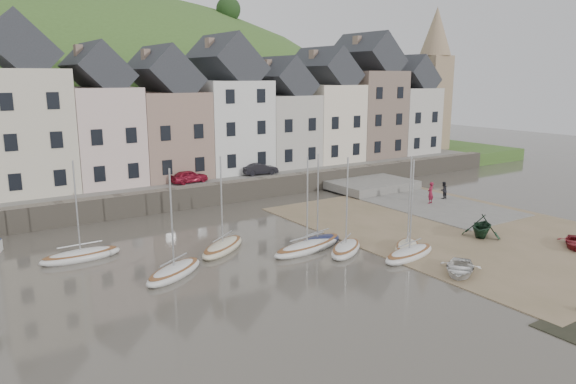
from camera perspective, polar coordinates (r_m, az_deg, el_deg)
ground at (r=33.63m, az=5.70°, el=-6.82°), size 160.00×160.00×0.00m
quay_land at (r=60.90m, az=-13.65°, el=2.25°), size 90.00×30.00×1.50m
quay_street at (r=50.26m, az=-9.17°, el=1.31°), size 70.00×7.00×0.10m
seawall at (r=47.28m, az=-7.39°, el=-0.13°), size 70.00×1.20×1.80m
beach at (r=41.19m, az=17.68°, el=-3.72°), size 18.00×26.00×0.06m
slipway at (r=49.18m, az=13.40°, el=-0.89°), size 8.00×18.00×0.12m
hillside at (r=90.64m, az=-22.22°, el=-7.33°), size 134.40×84.00×84.00m
townhouse_terrace at (r=53.41m, az=-9.23°, el=8.20°), size 61.05×8.00×13.93m
church_spire at (r=73.19m, az=15.26°, el=11.91°), size 4.00×4.00×18.00m
sailboat_0 at (r=35.19m, az=-21.18°, el=-6.29°), size 4.85×1.64×6.32m
sailboat_1 at (r=30.92m, az=-12.01°, el=-8.26°), size 4.64×3.68×6.32m
sailboat_2 at (r=34.67m, az=-6.96°, el=-5.80°), size 4.67×3.96×6.32m
sailboat_3 at (r=34.28m, az=6.17°, el=-5.99°), size 4.16×3.52×6.32m
sailboat_4 at (r=34.43m, az=2.03°, el=-5.85°), size 5.68×2.39×6.32m
sailboat_5 at (r=35.39m, az=3.13°, el=-5.34°), size 4.45×2.39×6.32m
sailboat_6 at (r=33.99m, az=12.77°, el=-6.40°), size 4.84×2.38×6.32m
sailboat_7 at (r=35.14m, az=12.57°, el=-5.75°), size 3.64×3.33×6.32m
rowboat_white at (r=31.82m, az=17.78°, el=-7.73°), size 3.98×3.76×0.67m
rowboat_green at (r=39.35m, az=19.94°, el=-3.39°), size 3.84×3.67×1.57m
rowboat_red at (r=39.56m, az=28.33°, el=-4.76°), size 3.79×3.49×0.64m
person_red at (r=47.99m, az=14.92°, el=-0.07°), size 0.78×0.62×1.87m
person_dark at (r=50.12m, az=16.20°, el=0.18°), size 0.85×0.71×1.55m
car_left at (r=48.60m, az=-10.47°, el=1.64°), size 3.50×1.68×1.15m
car_right at (r=51.86m, az=-2.97°, el=2.47°), size 3.55×1.66×1.13m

